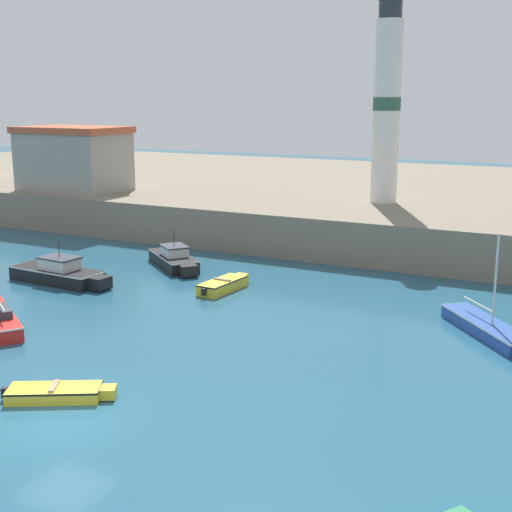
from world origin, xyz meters
The scene contains 9 objects.
ground_plane centered at (0.00, 0.00, 0.00)m, with size 200.00×200.00×0.00m, color #235670.
quay_seawall centered at (0.00, 44.05, 1.38)m, with size 120.00×40.00×2.76m, color gray.
dinghy_yellow_1 centered at (-1.21, 1.15, 0.24)m, with size 3.62×2.64×0.51m.
motorboat_black_3 centered at (-12.11, 13.05, 0.54)m, with size 6.51×2.21×2.38m.
motorboat_black_4 centered at (-8.51, 19.02, 0.51)m, with size 5.18×4.43×2.27m.
sailboat_blue_5 centered at (10.60, 14.82, 0.35)m, with size 4.91×5.52×4.55m.
dinghy_yellow_6 centered at (-3.24, 15.90, 0.32)m, with size 1.43×3.92×0.66m.
lighthouse centered at (0.00, 32.90, 9.81)m, with size 1.91×1.91×14.47m.
harbor_shed_near_wharf centered at (-24.00, 27.92, 5.31)m, with size 8.42×5.45×5.04m.
Camera 1 is at (15.35, -15.80, 10.11)m, focal length 50.00 mm.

